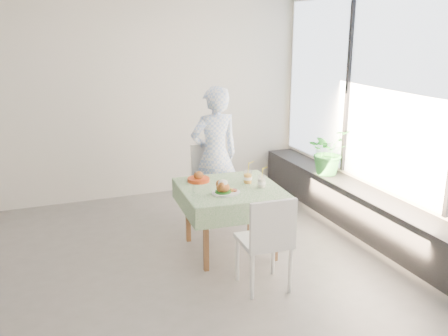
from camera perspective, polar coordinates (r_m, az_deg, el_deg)
name	(u,v)px	position (r m, az deg, el deg)	size (l,w,h in m)	color
floor	(139,278)	(5.15, -9.69, -12.28)	(6.00, 6.00, 0.00)	#63605E
wall_back	(96,102)	(7.08, -14.47, 7.29)	(6.00, 0.02, 2.80)	silver
wall_front	(237,253)	(2.37, 1.53, -9.72)	(6.00, 0.02, 2.80)	silver
wall_right	(397,119)	(5.97, 19.13, 5.33)	(0.02, 5.00, 2.80)	silver
window_pane	(397,97)	(5.91, 19.13, 7.69)	(0.01, 4.80, 2.18)	#D1E0F9
window_ledge	(373,216)	(6.15, 16.72, -5.32)	(0.40, 4.80, 0.50)	black
cafe_table	(230,211)	(5.46, 0.68, -4.99)	(1.10, 1.10, 0.74)	brown
chair_far	(215,199)	(6.31, -1.03, -3.53)	(0.51, 0.51, 0.99)	white
chair_near	(264,259)	(4.80, 4.60, -10.37)	(0.46, 0.46, 0.94)	white
diner	(215,156)	(6.17, -1.07, 1.42)	(0.63, 0.41, 1.72)	#93B1EB
main_dish	(224,189)	(5.14, 0.05, -2.43)	(0.30, 0.30, 0.16)	white
juice_cup_orange	(248,177)	(5.48, 2.73, -1.09)	(0.10, 0.10, 0.28)	white
juice_cup_lemonade	(262,182)	(5.35, 4.32, -1.62)	(0.09, 0.09, 0.26)	white
second_dish	(198,178)	(5.55, -2.94, -1.19)	(0.25, 0.25, 0.12)	#C33C14
potted_plant	(328,151)	(6.73, 11.82, 1.87)	(0.56, 0.48, 0.62)	#2C863E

